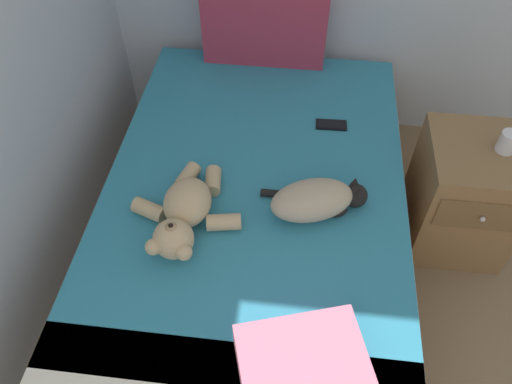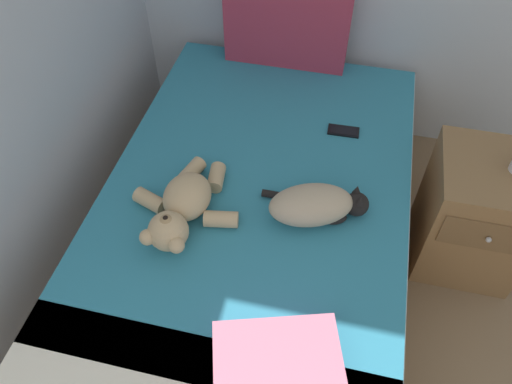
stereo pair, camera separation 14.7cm
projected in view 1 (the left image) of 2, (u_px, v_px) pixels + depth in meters
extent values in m
cube|color=olive|center=(254.00, 236.00, 2.41)|extent=(1.34, 2.07, 0.33)
cube|color=white|center=(254.00, 203.00, 2.22)|extent=(1.30, 2.01, 0.18)
cube|color=teal|center=(256.00, 178.00, 2.19)|extent=(1.29, 1.87, 0.02)
cube|color=#A5334C|center=(265.00, 22.00, 2.59)|extent=(0.65, 0.14, 0.45)
ellipsoid|color=tan|center=(312.00, 200.00, 1.99)|extent=(0.38, 0.30, 0.15)
sphere|color=black|center=(355.00, 196.00, 2.04)|extent=(0.10, 0.10, 0.10)
cone|color=black|center=(355.00, 181.00, 2.02)|extent=(0.04, 0.04, 0.04)
cone|color=black|center=(360.00, 191.00, 1.98)|extent=(0.04, 0.04, 0.04)
cylinder|color=black|center=(279.00, 194.00, 2.09)|extent=(0.16, 0.03, 0.03)
ellipsoid|color=black|center=(336.00, 211.00, 2.02)|extent=(0.11, 0.09, 0.04)
ellipsoid|color=tan|center=(188.00, 202.00, 1.98)|extent=(0.21, 0.25, 0.16)
sphere|color=tan|center=(174.00, 239.00, 1.86)|extent=(0.16, 0.16, 0.16)
sphere|color=#9E7F58|center=(172.00, 230.00, 1.82)|extent=(0.06, 0.06, 0.06)
sphere|color=black|center=(171.00, 226.00, 1.80)|extent=(0.02, 0.02, 0.02)
sphere|color=tan|center=(184.00, 252.00, 1.82)|extent=(0.06, 0.06, 0.06)
sphere|color=tan|center=(153.00, 247.00, 1.83)|extent=(0.06, 0.06, 0.06)
cylinder|color=tan|center=(224.00, 222.00, 1.97)|extent=(0.15, 0.09, 0.07)
cylinder|color=tan|center=(213.00, 181.00, 2.12)|extent=(0.08, 0.13, 0.07)
cylinder|color=tan|center=(149.00, 210.00, 2.01)|extent=(0.15, 0.11, 0.07)
cylinder|color=tan|center=(188.00, 177.00, 2.13)|extent=(0.10, 0.14, 0.07)
cube|color=black|center=(331.00, 125.00, 2.40)|extent=(0.15, 0.08, 0.01)
cube|color=black|center=(331.00, 124.00, 2.39)|extent=(0.13, 0.06, 0.00)
cube|color=#D1728C|center=(302.00, 362.00, 1.58)|extent=(0.47, 0.39, 0.11)
cube|color=olive|center=(464.00, 196.00, 2.39)|extent=(0.45, 0.46, 0.62)
cube|color=brown|center=(482.00, 216.00, 2.14)|extent=(0.38, 0.01, 0.17)
sphere|color=#B2B2B7|center=(483.00, 219.00, 2.13)|extent=(0.02, 0.02, 0.02)
cylinder|color=silver|center=(508.00, 142.00, 2.12)|extent=(0.08, 0.08, 0.09)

